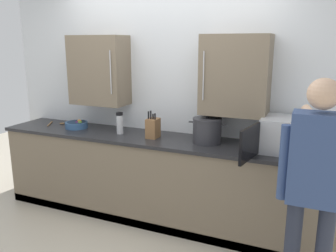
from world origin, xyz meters
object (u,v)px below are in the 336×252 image
microwave_oven (290,136)px  fruit_bowl (77,124)px  stock_pot (207,130)px  person_figure (314,180)px  thermos_flask (120,123)px  wooden_spoon (56,124)px  knife_block (153,128)px

microwave_oven → fruit_bowl: bearing=-179.8°
stock_pot → person_figure: (0.99, -0.85, -0.04)m
thermos_flask → person_figure: person_figure is taller
thermos_flask → person_figure: 2.12m
wooden_spoon → person_figure: bearing=-17.0°
microwave_oven → thermos_flask: (-1.74, -0.04, -0.04)m
knife_block → person_figure: bearing=-27.3°
stock_pot → fruit_bowl: bearing=-179.7°
knife_block → microwave_oven: bearing=1.8°
wooden_spoon → thermos_flask: thermos_flask is taller
microwave_oven → person_figure: (0.22, -0.85, -0.07)m
stock_pot → knife_block: size_ratio=1.32×
wooden_spoon → person_figure: size_ratio=0.14×
microwave_oven → knife_block: size_ratio=2.80×
thermos_flask → person_figure: bearing=-22.4°
person_figure → wooden_spoon: bearing=163.0°
wooden_spoon → knife_block: bearing=-3.6°
microwave_oven → person_figure: bearing=-75.6°
stock_pot → fruit_bowl: stock_pot is taller
microwave_oven → wooden_spoon: 2.69m
microwave_oven → knife_block: bearing=-178.2°
thermos_flask → stock_pot: bearing=2.3°
knife_block → thermos_flask: (-0.40, 0.00, 0.02)m
microwave_oven → wooden_spoon: (-2.69, 0.04, -0.15)m
knife_block → fruit_bowl: bearing=178.0°
stock_pot → fruit_bowl: (-1.57, -0.01, -0.08)m
stock_pot → knife_block: 0.57m
microwave_oven → person_figure: person_figure is taller
wooden_spoon → person_figure: person_figure is taller
fruit_bowl → microwave_oven: bearing=0.2°
person_figure → knife_block: bearing=152.7°
microwave_oven → fruit_bowl: microwave_oven is taller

